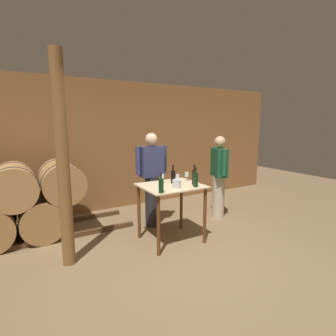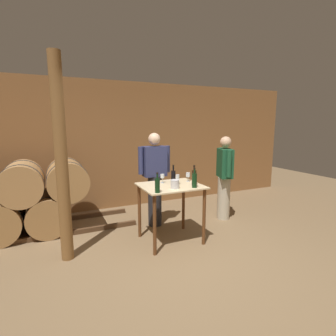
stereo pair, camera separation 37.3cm
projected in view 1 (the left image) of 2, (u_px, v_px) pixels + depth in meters
The scene contains 15 objects.
ground_plane at pixel (201, 264), 3.44m from camera, with size 14.00×14.00×0.00m, color brown.
back_wall at pixel (122, 146), 5.64m from camera, with size 8.40×0.05×2.70m.
barrel_rack at pixel (3, 205), 3.98m from camera, with size 4.24×0.90×1.22m.
tasting_table at pixel (171, 196), 4.03m from camera, with size 0.92×0.78×0.90m.
wooden_post at pixel (63, 162), 3.24m from camera, with size 0.16×0.16×2.70m.
wine_bottle_far_left at pixel (161, 185), 3.53m from camera, with size 0.07×0.07×0.28m.
wine_bottle_left at pixel (173, 176), 4.11m from camera, with size 0.07×0.07×0.29m.
wine_bottle_center at pixel (196, 179), 3.87m from camera, with size 0.07×0.07×0.29m.
wine_bottle_right at pixel (194, 177), 4.03m from camera, with size 0.07×0.07×0.31m.
wine_glass_near_left at pixel (162, 177), 4.12m from camera, with size 0.06×0.06×0.14m.
wine_glass_near_center at pixel (178, 177), 4.04m from camera, with size 0.06×0.06×0.16m.
wine_glass_near_right at pixel (187, 175), 4.27m from camera, with size 0.07×0.07×0.14m.
ice_bucket at pixel (177, 184), 3.80m from camera, with size 0.12×0.12×0.13m.
person_host at pixel (219, 175), 5.05m from camera, with size 0.34×0.56×1.59m.
person_visitor_with_scarf at pixel (152, 178), 4.60m from camera, with size 0.59×0.24×1.66m.
Camera 1 is at (-1.96, -2.54, 1.83)m, focal length 28.00 mm.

